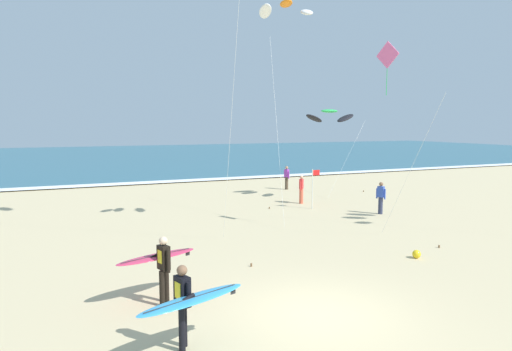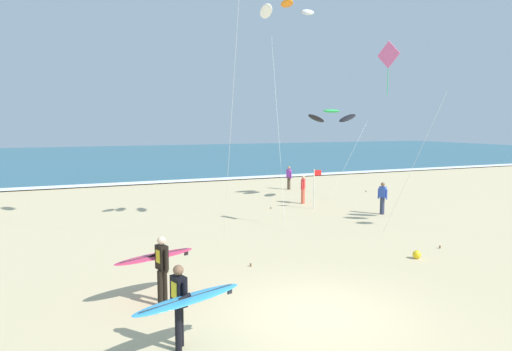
% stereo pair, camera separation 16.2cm
% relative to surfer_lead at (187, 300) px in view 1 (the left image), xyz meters
% --- Properties ---
extents(ground_plane, '(160.00, 160.00, 0.00)m').
position_rel_surfer_lead_xyz_m(ground_plane, '(3.24, 0.47, -1.04)').
color(ground_plane, '#CCB789').
extents(ocean_water, '(160.00, 60.00, 0.08)m').
position_rel_surfer_lead_xyz_m(ocean_water, '(3.24, 55.70, -1.00)').
color(ocean_water, '#2D6075').
rests_on(ocean_water, ground).
extents(shoreline_foam, '(160.00, 1.55, 0.01)m').
position_rel_surfer_lead_xyz_m(shoreline_foam, '(3.24, 26.00, -0.96)').
color(shoreline_foam, white).
rests_on(shoreline_foam, ocean_water).
extents(surfer_lead, '(2.37, 1.19, 1.71)m').
position_rel_surfer_lead_xyz_m(surfer_lead, '(0.00, 0.00, 0.00)').
color(surfer_lead, black).
rests_on(surfer_lead, ground).
extents(surfer_trailing, '(2.21, 1.17, 1.71)m').
position_rel_surfer_lead_xyz_m(surfer_trailing, '(0.06, 2.74, 0.00)').
color(surfer_trailing, black).
rests_on(surfer_trailing, ground).
extents(kite_arc_emerald_near, '(4.92, 3.16, 5.28)m').
position_rel_surfer_lead_xyz_m(kite_arc_emerald_near, '(12.48, 14.53, 3.85)').
color(kite_arc_emerald_near, black).
rests_on(kite_arc_emerald_near, ground).
extents(kite_arc_amber_far, '(2.66, 5.39, 9.31)m').
position_rel_surfer_lead_xyz_m(kite_arc_amber_far, '(6.51, 8.55, 7.93)').
color(kite_arc_amber_far, white).
rests_on(kite_arc_amber_far, ground).
extents(kite_diamond_rose_low, '(0.79, 2.92, 7.59)m').
position_rel_surfer_lead_xyz_m(kite_diamond_rose_low, '(9.69, 6.04, 5.71)').
color(kite_diamond_rose_low, pink).
rests_on(kite_diamond_rose_low, ground).
extents(bystander_red_top, '(0.37, 0.39, 1.59)m').
position_rel_surfer_lead_xyz_m(bystander_red_top, '(10.27, 13.83, -0.23)').
color(bystander_red_top, '#D8593F').
rests_on(bystander_red_top, ground).
extents(bystander_purple_top, '(0.26, 0.49, 1.59)m').
position_rel_surfer_lead_xyz_m(bystander_purple_top, '(12.09, 19.09, -0.23)').
color(bystander_purple_top, '#4C3D2D').
rests_on(bystander_purple_top, ground).
extents(bystander_blue_top, '(0.30, 0.46, 1.59)m').
position_rel_surfer_lead_xyz_m(bystander_blue_top, '(12.39, 9.63, -0.23)').
color(bystander_blue_top, '#2D334C').
rests_on(bystander_blue_top, ground).
extents(lifeguard_flag, '(0.45, 0.05, 2.10)m').
position_rel_surfer_lead_xyz_m(lifeguard_flag, '(10.07, 12.19, 0.22)').
color(lifeguard_flag, silver).
rests_on(lifeguard_flag, ground).
extents(beach_ball, '(0.28, 0.28, 0.28)m').
position_rel_surfer_lead_xyz_m(beach_ball, '(8.62, 3.08, -0.90)').
color(beach_ball, yellow).
rests_on(beach_ball, ground).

